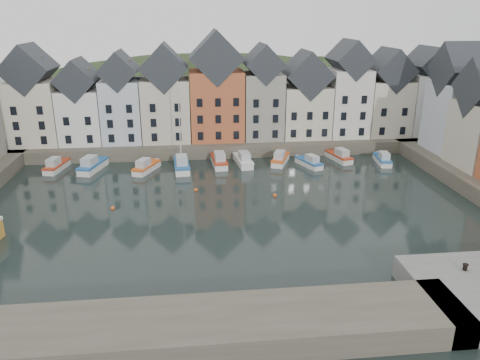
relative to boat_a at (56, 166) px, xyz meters
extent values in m
plane|color=black|center=(24.49, -18.97, -0.68)|extent=(260.00, 260.00, 0.00)
cube|color=#4A4539|center=(24.49, 11.03, 0.32)|extent=(90.00, 16.00, 2.00)
cube|color=#4A4539|center=(14.49, -40.97, 0.32)|extent=(50.00, 6.00, 2.00)
ellipsoid|color=#1F2F17|center=(24.49, 37.03, -18.68)|extent=(153.60, 70.40, 64.00)
sphere|color=black|center=(10.55, 31.96, 8.03)|extent=(5.77, 5.77, 5.77)
sphere|color=black|center=(49.35, 41.77, 7.44)|extent=(5.27, 5.27, 5.27)
sphere|color=black|center=(56.31, 35.22, 7.21)|extent=(5.07, 5.07, 5.07)
sphere|color=black|center=(38.76, 36.22, 7.14)|extent=(5.01, 5.01, 5.01)
sphere|color=black|center=(-13.18, 37.63, 5.90)|extent=(3.94, 3.94, 3.94)
sphere|color=black|center=(52.81, 41.27, 7.37)|extent=(5.21, 5.21, 5.21)
sphere|color=black|center=(26.48, 39.67, 7.65)|extent=(5.45, 5.45, 5.45)
sphere|color=black|center=(62.29, 29.34, 6.53)|extent=(4.49, 4.49, 4.49)
cube|color=beige|center=(-4.68, 9.03, 6.36)|extent=(7.67, 8.00, 10.07)
cube|color=#21252A|center=(-4.68, 9.03, 13.29)|extent=(7.67, 8.16, 7.67)
cube|color=silver|center=(2.58, 9.03, 5.63)|extent=(6.56, 8.00, 8.61)
cube|color=#21252A|center=(2.58, 9.03, 11.56)|extent=(6.56, 8.16, 6.56)
cube|color=silver|center=(9.12, 9.03, 6.33)|extent=(6.20, 8.00, 10.02)
cube|color=#21252A|center=(9.12, 9.03, 12.88)|extent=(6.20, 8.16, 6.20)
cube|color=beige|center=(16.22, 9.03, 6.36)|extent=(7.70, 8.00, 10.08)
cube|color=#21252A|center=(16.22, 9.03, 13.31)|extent=(7.70, 8.16, 7.70)
cube|color=#AE5631|center=(24.56, 9.03, 6.97)|extent=(8.69, 8.00, 11.28)
cube|color=#21252A|center=(24.56, 9.03, 14.76)|extent=(8.69, 8.16, 8.69)
cube|color=gray|center=(32.26, 9.03, 6.72)|extent=(6.43, 8.00, 10.78)
cube|color=#21252A|center=(32.26, 9.03, 13.70)|extent=(6.43, 8.16, 6.43)
cube|color=beige|center=(39.57, 9.03, 5.60)|extent=(7.88, 8.00, 8.56)
cube|color=#21252A|center=(39.57, 9.03, 11.83)|extent=(7.88, 8.16, 7.88)
cube|color=silver|center=(46.90, 9.03, 6.96)|extent=(6.50, 8.00, 11.27)
cube|color=#21252A|center=(46.90, 9.03, 14.20)|extent=(6.50, 8.16, 6.50)
cube|color=beige|center=(53.92, 9.03, 5.99)|extent=(7.23, 8.00, 9.32)
cube|color=#21252A|center=(53.92, 9.03, 12.44)|extent=(7.23, 8.16, 7.23)
cube|color=silver|center=(60.77, 9.03, 6.48)|extent=(6.18, 8.00, 10.32)
cube|color=#21252A|center=(60.77, 9.03, 13.17)|extent=(6.18, 8.16, 6.18)
cube|color=silver|center=(60.49, -2.71, 6.51)|extent=(7.47, 8.00, 10.38)
cube|color=#21252A|center=(60.49, -2.71, 13.69)|extent=(7.62, 8.00, 8.00)
sphere|color=#D25318|center=(20.49, -10.97, -0.53)|extent=(0.50, 0.50, 0.50)
sphere|color=#D25318|center=(30.49, -13.97, -0.53)|extent=(0.50, 0.50, 0.50)
sphere|color=#D25318|center=(10.49, -15.97, -0.53)|extent=(0.50, 0.50, 0.50)
cube|color=silver|center=(0.04, 0.18, -0.34)|extent=(2.83, 6.02, 1.06)
cube|color=#AB3318|center=(0.04, 0.18, 0.24)|extent=(2.94, 6.15, 0.24)
cube|color=#A9AFB2|center=(-0.13, -0.67, 0.82)|extent=(1.77, 2.54, 1.16)
cube|color=silver|center=(5.43, -0.50, -0.29)|extent=(3.64, 6.90, 1.21)
cube|color=#215A9B|center=(5.43, -0.50, 0.37)|extent=(3.78, 7.06, 0.28)
cube|color=#A9AFB2|center=(5.17, -1.46, 1.03)|extent=(2.18, 2.96, 1.32)
cube|color=silver|center=(13.40, -1.84, -0.34)|extent=(3.94, 6.01, 1.06)
cube|color=#D25318|center=(13.40, -1.84, 0.24)|extent=(4.07, 6.16, 0.24)
cube|color=#A9AFB2|center=(13.05, -2.64, 0.82)|extent=(2.18, 2.67, 1.16)
cube|color=silver|center=(18.56, -1.67, -0.28)|extent=(2.45, 6.92, 1.25)
cube|color=#215A9B|center=(18.56, -1.67, 0.40)|extent=(2.57, 7.06, 0.28)
cube|color=#A9AFB2|center=(18.62, -2.69, 1.08)|extent=(1.75, 2.81, 1.36)
cylinder|color=silver|center=(18.52, -0.99, 6.13)|extent=(0.16, 0.16, 12.48)
cube|color=silver|center=(24.26, -0.06, -0.30)|extent=(2.29, 6.49, 1.17)
cube|color=#AB3318|center=(24.26, -0.06, 0.34)|extent=(2.41, 6.62, 0.27)
cube|color=#A9AFB2|center=(24.32, -1.02, 0.97)|extent=(1.64, 2.64, 1.28)
cube|color=silver|center=(27.97, -0.15, -0.31)|extent=(2.60, 6.41, 1.14)
cube|color=silver|center=(27.97, -0.15, 0.31)|extent=(2.72, 6.55, 0.26)
cube|color=#A9AFB2|center=(28.08, -1.08, 0.93)|extent=(1.74, 2.65, 1.25)
cube|color=silver|center=(33.88, -0.04, -0.33)|extent=(3.87, 6.17, 1.09)
cube|color=#D25318|center=(33.88, -0.04, 0.26)|extent=(4.00, 6.31, 0.25)
cube|color=#A9AFB2|center=(33.55, -0.86, 0.86)|extent=(2.17, 2.72, 1.19)
cube|color=silver|center=(37.91, -2.04, -0.36)|extent=(3.37, 5.61, 0.99)
cube|color=#215A9B|center=(37.91, -2.04, 0.18)|extent=(3.49, 5.75, 0.22)
cube|color=#A9AFB2|center=(38.19, -2.80, 0.72)|extent=(1.92, 2.45, 1.08)
cube|color=silver|center=(43.36, 0.39, -0.34)|extent=(3.06, 6.05, 1.06)
cube|color=#AB3318|center=(43.36, 0.39, 0.24)|extent=(3.18, 6.18, 0.24)
cube|color=#A9AFB2|center=(43.57, -0.45, 0.82)|extent=(1.86, 2.57, 1.16)
cube|color=silver|center=(49.68, -1.82, -0.36)|extent=(2.36, 5.66, 1.01)
cube|color=#215A9B|center=(49.68, -1.82, 0.19)|extent=(2.47, 5.78, 0.23)
cube|color=#A9AFB2|center=(49.57, -2.63, 0.74)|extent=(1.56, 2.35, 1.10)
cylinder|color=black|center=(42.26, -36.98, 1.57)|extent=(0.36, 0.36, 0.50)
cylinder|color=black|center=(42.26, -36.98, 1.84)|extent=(0.48, 0.48, 0.08)
camera|label=1|loc=(20.04, -68.74, 21.40)|focal=35.00mm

